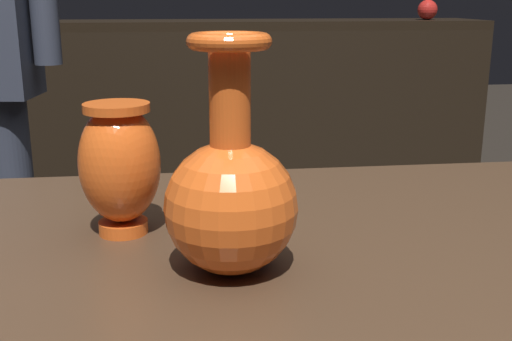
{
  "coord_description": "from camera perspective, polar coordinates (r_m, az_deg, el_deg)",
  "views": [
    {
      "loc": [
        -0.12,
        -0.72,
        1.09
      ],
      "look_at": [
        -0.03,
        -0.04,
        0.9
      ],
      "focal_mm": 44.22,
      "sensor_mm": 36.0,
      "label": 1
    }
  ],
  "objects": [
    {
      "name": "back_display_shelf",
      "position": [
        2.99,
        -4.83,
        3.84
      ],
      "size": [
        2.6,
        0.4,
        0.99
      ],
      "color": "black",
      "rests_on": "ground_plane"
    },
    {
      "name": "vase_centerpiece",
      "position": [
        0.67,
        -2.28,
        -2.22
      ],
      "size": [
        0.14,
        0.14,
        0.26
      ],
      "color": "#E55B1E",
      "rests_on": "display_plinth"
    },
    {
      "name": "vase_tall_behind",
      "position": [
        0.8,
        -12.22,
        0.59
      ],
      "size": [
        0.1,
        0.1,
        0.17
      ],
      "color": "#E55B1E",
      "rests_on": "display_plinth"
    },
    {
      "name": "shelf_vase_far_right",
      "position": [
        3.09,
        15.26,
        14.04
      ],
      "size": [
        0.09,
        0.09,
        0.17
      ],
      "color": "red",
      "rests_on": "back_display_shelf"
    }
  ]
}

